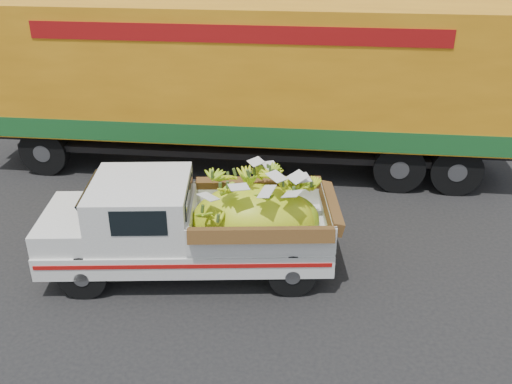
# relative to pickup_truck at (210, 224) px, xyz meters

# --- Properties ---
(ground) EXTENTS (100.00, 100.00, 0.00)m
(ground) POSITION_rel_pickup_truck_xyz_m (-0.55, 0.28, -0.89)
(ground) COLOR black
(ground) RESTS_ON ground
(curb) EXTENTS (60.00, 0.25, 0.15)m
(curb) POSITION_rel_pickup_truck_xyz_m (-0.55, 6.86, -0.81)
(curb) COLOR gray
(curb) RESTS_ON ground
(sidewalk) EXTENTS (60.00, 4.00, 0.14)m
(sidewalk) POSITION_rel_pickup_truck_xyz_m (-0.55, 8.96, -0.82)
(sidewalk) COLOR gray
(sidewalk) RESTS_ON ground
(pickup_truck) EXTENTS (4.99, 2.81, 1.65)m
(pickup_truck) POSITION_rel_pickup_truck_xyz_m (0.00, 0.00, 0.00)
(pickup_truck) COLOR black
(pickup_truck) RESTS_ON ground
(semi_trailer) EXTENTS (12.04, 3.85, 3.80)m
(semi_trailer) POSITION_rel_pickup_truck_xyz_m (-0.49, 4.41, 1.23)
(semi_trailer) COLOR black
(semi_trailer) RESTS_ON ground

